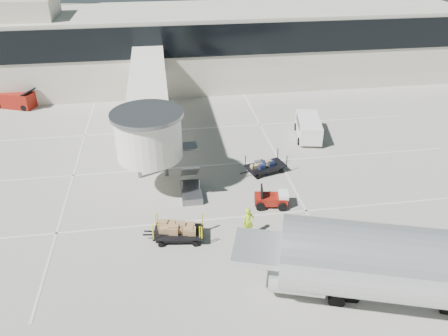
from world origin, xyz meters
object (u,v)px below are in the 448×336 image
at_px(suitcase_cart, 265,166).
at_px(minivan, 308,126).
at_px(belt_loader, 15,100).
at_px(baggage_tug, 272,199).
at_px(box_cart_near, 178,233).
at_px(ground_worker, 248,222).
at_px(box_cart_far, 180,230).

distance_m(suitcase_cart, minivan, 7.56).
bearing_deg(minivan, belt_loader, 169.24).
bearing_deg(baggage_tug, belt_loader, 145.86).
height_order(box_cart_near, ground_worker, ground_worker).
height_order(baggage_tug, belt_loader, belt_loader).
bearing_deg(suitcase_cart, box_cart_near, -150.79).
distance_m(baggage_tug, ground_worker, 3.61).
xyz_separation_m(baggage_tug, box_cart_far, (-6.32, -2.51, 0.02)).
distance_m(box_cart_far, minivan, 17.31).
bearing_deg(baggage_tug, box_cart_near, -147.13).
bearing_deg(box_cart_far, minivan, 57.61).
bearing_deg(box_cart_far, ground_worker, 7.26).
xyz_separation_m(box_cart_far, minivan, (12.04, 12.42, 0.49)).
bearing_deg(box_cart_near, box_cart_far, 65.86).
bearing_deg(belt_loader, box_cart_near, -35.58).
height_order(box_cart_far, ground_worker, ground_worker).
distance_m(suitcase_cart, belt_loader, 27.76).
bearing_deg(baggage_tug, box_cart_far, -148.29).
distance_m(baggage_tug, box_cart_near, 6.99).
bearing_deg(box_cart_far, baggage_tug, 33.40).
relative_size(box_cart_near, belt_loader, 0.82).
bearing_deg(ground_worker, minivan, 48.09).
xyz_separation_m(box_cart_near, box_cart_far, (0.12, 0.20, 0.01)).
bearing_deg(ground_worker, baggage_tug, 42.18).
distance_m(ground_worker, belt_loader, 30.77).
distance_m(baggage_tug, belt_loader, 30.17).
bearing_deg(belt_loader, box_cart_far, -35.15).
distance_m(suitcase_cart, ground_worker, 7.75).
bearing_deg(suitcase_cart, ground_worker, -127.14).
bearing_deg(suitcase_cart, baggage_tug, -113.69).
bearing_deg(suitcase_cart, minivan, 31.12).
xyz_separation_m(suitcase_cart, belt_loader, (-22.23, 16.64, 0.27)).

